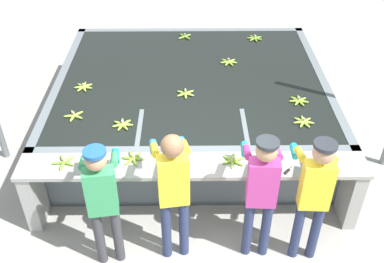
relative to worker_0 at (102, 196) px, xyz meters
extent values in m
plane|color=#A3A099|center=(0.95, 0.35, -0.99)|extent=(80.00, 80.00, 0.00)
cube|color=slate|center=(0.95, 2.58, -0.96)|extent=(4.08, 3.55, 0.06)
cube|color=slate|center=(0.95, 0.86, -0.53)|extent=(4.08, 0.12, 0.91)
cube|color=slate|center=(0.95, 4.29, -0.53)|extent=(4.08, 0.12, 0.91)
cube|color=slate|center=(-1.02, 2.58, -0.53)|extent=(0.12, 3.55, 0.91)
cube|color=slate|center=(2.93, 2.58, -0.53)|extent=(0.12, 3.55, 0.91)
cube|color=black|center=(0.95, 2.58, -0.50)|extent=(3.84, 3.31, 0.85)
cube|color=slate|center=(0.27, 1.32, -0.53)|extent=(0.06, 0.80, 0.91)
cube|color=slate|center=(1.63, 1.32, -0.53)|extent=(0.06, 0.80, 0.91)
cube|color=#9E9E99|center=(0.95, 0.57, -0.10)|extent=(4.08, 0.45, 0.05)
cube|color=#9E9E99|center=(-0.98, 0.57, -0.55)|extent=(0.16, 0.41, 0.86)
cube|color=#9E9E99|center=(2.89, 0.57, -0.55)|extent=(0.16, 0.41, 0.86)
cylinder|color=#38383D|center=(-0.09, -0.05, -0.59)|extent=(0.11, 0.11, 0.80)
cylinder|color=#38383D|center=(0.10, -0.02, -0.59)|extent=(0.11, 0.11, 0.80)
cube|color=#38995B|center=(0.00, -0.03, 0.10)|extent=(0.34, 0.21, 0.57)
sphere|color=tan|center=(0.00, -0.03, 0.52)|extent=(0.22, 0.22, 0.22)
cylinder|color=#1E5199|center=(0.00, -0.03, 0.62)|extent=(0.23, 0.23, 0.04)
cylinder|color=#38995B|center=(-0.19, 0.19, 0.30)|extent=(0.12, 0.32, 0.18)
cylinder|color=teal|center=(-0.22, 0.44, 0.14)|extent=(0.11, 0.21, 0.08)
cylinder|color=#38995B|center=(0.13, 0.24, 0.30)|extent=(0.12, 0.32, 0.18)
cylinder|color=teal|center=(0.09, 0.48, 0.14)|extent=(0.11, 0.21, 0.08)
cylinder|color=navy|center=(0.65, 0.03, -0.56)|extent=(0.11, 0.11, 0.86)
cylinder|color=navy|center=(0.85, 0.06, -0.56)|extent=(0.11, 0.11, 0.86)
cube|color=yellow|center=(0.75, 0.04, 0.18)|extent=(0.34, 0.21, 0.61)
sphere|color=#896042|center=(0.75, 0.04, 0.63)|extent=(0.23, 0.23, 0.23)
cylinder|color=yellow|center=(0.55, 0.27, 0.40)|extent=(0.12, 0.32, 0.18)
cylinder|color=teal|center=(0.52, 0.51, 0.24)|extent=(0.11, 0.21, 0.08)
cylinder|color=yellow|center=(0.87, 0.31, 0.40)|extent=(0.12, 0.32, 0.18)
cylinder|color=teal|center=(0.83, 0.56, 0.24)|extent=(0.11, 0.21, 0.08)
cylinder|color=navy|center=(1.57, 0.05, -0.58)|extent=(0.11, 0.11, 0.82)
cylinder|color=navy|center=(1.77, 0.04, -0.58)|extent=(0.11, 0.11, 0.82)
cube|color=#BC388E|center=(1.67, 0.05, 0.13)|extent=(0.33, 0.18, 0.58)
sphere|color=tan|center=(1.67, 0.05, 0.56)|extent=(0.22, 0.22, 0.22)
cylinder|color=#282D33|center=(1.67, 0.05, 0.66)|extent=(0.23, 0.23, 0.04)
cylinder|color=#BC388E|center=(1.52, 0.31, 0.33)|extent=(0.09, 0.31, 0.18)
cylinder|color=teal|center=(1.54, 0.56, 0.17)|extent=(0.09, 0.20, 0.08)
cylinder|color=#BC388E|center=(1.84, 0.29, 0.33)|extent=(0.09, 0.31, 0.18)
cylinder|color=teal|center=(1.86, 0.54, 0.17)|extent=(0.09, 0.20, 0.08)
cylinder|color=navy|center=(2.12, 0.01, -0.57)|extent=(0.11, 0.11, 0.82)
cylinder|color=navy|center=(2.32, 0.00, -0.57)|extent=(0.11, 0.11, 0.82)
cube|color=yellow|center=(2.22, 0.00, 0.13)|extent=(0.33, 0.19, 0.58)
sphere|color=tan|center=(2.22, 0.00, 0.56)|extent=(0.22, 0.22, 0.22)
cylinder|color=#282D33|center=(2.22, 0.00, 0.66)|extent=(0.23, 0.23, 0.04)
cylinder|color=yellow|center=(2.08, 0.26, 0.34)|extent=(0.10, 0.31, 0.18)
cylinder|color=#1EA3AD|center=(2.09, 0.51, 0.17)|extent=(0.09, 0.20, 0.08)
cylinder|color=yellow|center=(2.39, 0.25, 0.34)|extent=(0.10, 0.31, 0.18)
cylinder|color=#1EA3AD|center=(2.41, 0.50, 0.17)|extent=(0.09, 0.20, 0.08)
ellipsoid|color=#7FAD33|center=(0.81, 4.02, -0.06)|extent=(0.13, 0.15, 0.04)
ellipsoid|color=#7FAD33|center=(0.81, 3.94, -0.06)|extent=(0.15, 0.13, 0.04)
ellipsoid|color=#7FAD33|center=(0.88, 3.93, -0.06)|extent=(0.13, 0.15, 0.04)
ellipsoid|color=#7FAD33|center=(0.89, 4.01, -0.06)|extent=(0.15, 0.13, 0.04)
cylinder|color=tan|center=(0.85, 3.98, -0.02)|extent=(0.03, 0.03, 0.04)
ellipsoid|color=#9EC642|center=(-0.65, 2.24, -0.06)|extent=(0.11, 0.17, 0.04)
ellipsoid|color=#9EC642|center=(-0.60, 2.24, -0.06)|extent=(0.10, 0.17, 0.04)
ellipsoid|color=#9EC642|center=(-0.57, 2.27, -0.06)|extent=(0.17, 0.08, 0.04)
ellipsoid|color=#9EC642|center=(-0.58, 2.32, -0.06)|extent=(0.16, 0.13, 0.04)
ellipsoid|color=#9EC642|center=(-0.62, 2.34, -0.06)|extent=(0.05, 0.17, 0.04)
ellipsoid|color=#9EC642|center=(-0.66, 2.33, -0.06)|extent=(0.15, 0.14, 0.04)
ellipsoid|color=#9EC642|center=(-0.68, 2.28, -0.06)|extent=(0.17, 0.06, 0.04)
cylinder|color=tan|center=(-0.62, 2.29, -0.02)|extent=(0.03, 0.03, 0.04)
ellipsoid|color=#9EC642|center=(-0.57, 1.59, -0.06)|extent=(0.15, 0.14, 0.04)
ellipsoid|color=#9EC642|center=(-0.64, 1.61, -0.06)|extent=(0.11, 0.17, 0.04)
ellipsoid|color=#9EC642|center=(-0.67, 1.55, -0.06)|extent=(0.17, 0.06, 0.04)
ellipsoid|color=#9EC642|center=(-0.62, 1.50, -0.06)|extent=(0.07, 0.17, 0.04)
ellipsoid|color=#9EC642|center=(-0.57, 1.53, -0.06)|extent=(0.17, 0.11, 0.04)
cylinder|color=tan|center=(-0.61, 1.56, -0.02)|extent=(0.03, 0.03, 0.04)
ellipsoid|color=#9EC642|center=(2.45, 1.42, -0.06)|extent=(0.16, 0.13, 0.04)
ellipsoid|color=#9EC642|center=(2.41, 1.44, -0.06)|extent=(0.04, 0.17, 0.04)
ellipsoid|color=#9EC642|center=(2.36, 1.42, -0.06)|extent=(0.15, 0.14, 0.04)
ellipsoid|color=#9EC642|center=(2.35, 1.38, -0.06)|extent=(0.17, 0.07, 0.04)
ellipsoid|color=#9EC642|center=(2.38, 1.34, -0.06)|extent=(0.11, 0.17, 0.04)
ellipsoid|color=#9EC642|center=(2.43, 1.34, -0.06)|extent=(0.10, 0.17, 0.04)
ellipsoid|color=#9EC642|center=(2.46, 1.37, -0.06)|extent=(0.17, 0.08, 0.04)
cylinder|color=tan|center=(2.40, 1.39, -0.02)|extent=(0.03, 0.03, 0.04)
ellipsoid|color=#8CB738|center=(2.50, 1.87, -0.06)|extent=(0.17, 0.09, 0.04)
ellipsoid|color=#8CB738|center=(2.49, 1.92, -0.06)|extent=(0.16, 0.12, 0.04)
ellipsoid|color=#8CB738|center=(2.45, 1.95, -0.06)|extent=(0.06, 0.17, 0.04)
ellipsoid|color=#8CB738|center=(2.41, 1.93, -0.06)|extent=(0.15, 0.15, 0.04)
ellipsoid|color=#8CB738|center=(2.39, 1.89, -0.06)|extent=(0.17, 0.05, 0.04)
ellipsoid|color=#8CB738|center=(2.42, 1.85, -0.06)|extent=(0.12, 0.16, 0.04)
ellipsoid|color=#8CB738|center=(2.46, 1.84, -0.06)|extent=(0.09, 0.17, 0.04)
cylinder|color=tan|center=(2.44, 1.89, -0.02)|extent=(0.03, 0.03, 0.04)
ellipsoid|color=#9EC642|center=(0.09, 1.39, -0.06)|extent=(0.14, 0.15, 0.04)
ellipsoid|color=#9EC642|center=(0.05, 1.41, -0.06)|extent=(0.06, 0.17, 0.04)
ellipsoid|color=#9EC642|center=(0.01, 1.38, -0.06)|extent=(0.16, 0.12, 0.04)
ellipsoid|color=#9EC642|center=(0.00, 1.33, -0.06)|extent=(0.17, 0.09, 0.04)
ellipsoid|color=#9EC642|center=(0.04, 1.30, -0.06)|extent=(0.09, 0.17, 0.04)
ellipsoid|color=#9EC642|center=(0.08, 1.31, -0.06)|extent=(0.12, 0.16, 0.04)
ellipsoid|color=#9EC642|center=(0.11, 1.35, -0.06)|extent=(0.17, 0.05, 0.04)
cylinder|color=tan|center=(0.05, 1.35, -0.02)|extent=(0.03, 0.03, 0.04)
ellipsoid|color=#75A333|center=(2.12, 3.92, -0.06)|extent=(0.17, 0.10, 0.04)
ellipsoid|color=#75A333|center=(2.09, 3.95, -0.06)|extent=(0.08, 0.17, 0.04)
ellipsoid|color=#75A333|center=(2.04, 3.95, -0.06)|extent=(0.13, 0.16, 0.04)
ellipsoid|color=#75A333|center=(2.02, 3.90, -0.06)|extent=(0.17, 0.05, 0.04)
ellipsoid|color=#75A333|center=(2.03, 3.86, -0.06)|extent=(0.14, 0.15, 0.04)
ellipsoid|color=#75A333|center=(2.08, 3.85, -0.06)|extent=(0.06, 0.17, 0.04)
ellipsoid|color=#75A333|center=(2.12, 3.87, -0.06)|extent=(0.17, 0.11, 0.04)
cylinder|color=tan|center=(2.07, 3.90, -0.02)|extent=(0.03, 0.03, 0.04)
ellipsoid|color=#9EC642|center=(0.87, 2.04, -0.06)|extent=(0.04, 0.17, 0.04)
ellipsoid|color=#9EC642|center=(0.91, 2.07, -0.06)|extent=(0.17, 0.11, 0.04)
ellipsoid|color=#9EC642|center=(0.91, 2.13, -0.06)|extent=(0.16, 0.12, 0.04)
ellipsoid|color=#9EC642|center=(0.86, 2.15, -0.06)|extent=(0.04, 0.17, 0.04)
ellipsoid|color=#9EC642|center=(0.82, 2.12, -0.06)|extent=(0.17, 0.11, 0.04)
ellipsoid|color=#9EC642|center=(0.82, 2.07, -0.06)|extent=(0.16, 0.12, 0.04)
cylinder|color=tan|center=(0.87, 2.10, -0.02)|extent=(0.03, 0.03, 0.04)
ellipsoid|color=#93BC3D|center=(1.60, 3.07, -0.06)|extent=(0.16, 0.13, 0.04)
ellipsoid|color=#93BC3D|center=(1.55, 3.09, -0.06)|extent=(0.04, 0.17, 0.04)
ellipsoid|color=#93BC3D|center=(1.51, 3.07, -0.06)|extent=(0.15, 0.14, 0.04)
ellipsoid|color=#93BC3D|center=(1.50, 3.02, -0.06)|extent=(0.17, 0.07, 0.04)
ellipsoid|color=#93BC3D|center=(1.53, 2.99, -0.06)|extent=(0.11, 0.17, 0.04)
ellipsoid|color=#93BC3D|center=(1.58, 2.98, -0.06)|extent=(0.10, 0.17, 0.04)
ellipsoid|color=#93BC3D|center=(1.61, 3.02, -0.06)|extent=(0.17, 0.08, 0.04)
cylinder|color=tan|center=(1.55, 3.03, -0.02)|extent=(0.03, 0.03, 0.04)
ellipsoid|color=#75A333|center=(-0.50, 0.65, -0.05)|extent=(0.14, 0.15, 0.04)
ellipsoid|color=#75A333|center=(-0.57, 0.66, -0.05)|extent=(0.11, 0.17, 0.04)
ellipsoid|color=#75A333|center=(-0.59, 0.60, -0.05)|extent=(0.17, 0.07, 0.04)
ellipsoid|color=#75A333|center=(-0.55, 0.56, -0.05)|extent=(0.06, 0.17, 0.04)
ellipsoid|color=#75A333|center=(-0.49, 0.59, -0.05)|extent=(0.17, 0.10, 0.04)
cylinder|color=tan|center=(-0.54, 0.61, -0.02)|extent=(0.03, 0.03, 0.04)
ellipsoid|color=#7FAD33|center=(1.38, 0.65, -0.05)|extent=(0.15, 0.14, 0.04)
ellipsoid|color=#7FAD33|center=(1.37, 0.60, -0.05)|extent=(0.17, 0.09, 0.04)
ellipsoid|color=#7FAD33|center=(1.41, 0.56, -0.05)|extent=(0.06, 0.17, 0.04)
ellipsoid|color=#7FAD33|center=(1.46, 0.58, -0.05)|extent=(0.15, 0.14, 0.04)
ellipsoid|color=#7FAD33|center=(1.47, 0.64, -0.05)|extent=(0.17, 0.09, 0.04)
ellipsoid|color=#7FAD33|center=(1.43, 0.67, -0.05)|extent=(0.06, 0.17, 0.04)
cylinder|color=tan|center=(1.42, 0.62, -0.02)|extent=(0.03, 0.03, 0.04)
ellipsoid|color=#7FAD33|center=(0.29, 0.71, -0.05)|extent=(0.13, 0.16, 0.04)
ellipsoid|color=#7FAD33|center=(0.23, 0.72, -0.05)|extent=(0.10, 0.17, 0.04)
ellipsoid|color=#7FAD33|center=(0.20, 0.67, -0.05)|extent=(0.17, 0.06, 0.04)
ellipsoid|color=#7FAD33|center=(0.22, 0.62, -0.05)|extent=(0.13, 0.16, 0.04)
ellipsoid|color=#7FAD33|center=(0.28, 0.62, -0.05)|extent=(0.10, 0.17, 0.04)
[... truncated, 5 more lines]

